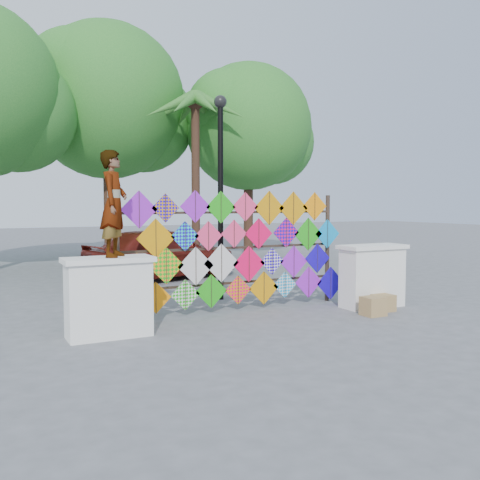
# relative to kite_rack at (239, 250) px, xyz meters

# --- Properties ---
(ground) EXTENTS (80.00, 80.00, 0.00)m
(ground) POSITION_rel_kite_rack_xyz_m (-0.09, -0.73, -1.21)
(ground) COLOR gray
(ground) RESTS_ON ground
(parapet_left) EXTENTS (1.40, 0.65, 1.28)m
(parapet_left) POSITION_rel_kite_rack_xyz_m (-2.79, -0.93, -0.56)
(parapet_left) COLOR white
(parapet_left) RESTS_ON ground
(parapet_right) EXTENTS (1.40, 0.65, 1.28)m
(parapet_right) POSITION_rel_kite_rack_xyz_m (2.61, -0.93, -0.56)
(parapet_right) COLOR white
(parapet_right) RESTS_ON ground
(kite_rack) EXTENTS (4.97, 0.24, 2.38)m
(kite_rack) POSITION_rel_kite_rack_xyz_m (0.00, 0.00, 0.00)
(kite_rack) COLOR #32251C
(kite_rack) RESTS_ON ground
(tree_mid) EXTENTS (6.30, 5.60, 8.61)m
(tree_mid) POSITION_rel_kite_rack_xyz_m (0.01, 10.30, 4.56)
(tree_mid) COLOR #41291B
(tree_mid) RESTS_ON ground
(tree_east) EXTENTS (5.40, 4.80, 7.42)m
(tree_east) POSITION_rel_kite_rack_xyz_m (5.00, 8.80, 3.77)
(tree_east) COLOR #41291B
(tree_east) RESTS_ON ground
(palm_tree) EXTENTS (3.62, 3.62, 5.83)m
(palm_tree) POSITION_rel_kite_rack_xyz_m (2.11, 7.27, 3.74)
(palm_tree) COLOR #41291B
(palm_tree) RESTS_ON ground
(vendor_woman) EXTENTS (0.67, 0.74, 1.69)m
(vendor_woman) POSITION_rel_kite_rack_xyz_m (-2.69, -0.93, 0.91)
(vendor_woman) COLOR #99999E
(vendor_woman) RESTS_ON parapet_left
(sedan) EXTENTS (4.67, 2.82, 1.49)m
(sedan) POSITION_rel_kite_rack_xyz_m (0.06, 4.84, -0.47)
(sedan) COLOR #5E1610
(sedan) RESTS_ON ground
(lamppost) EXTENTS (0.28, 0.28, 4.46)m
(lamppost) POSITION_rel_kite_rack_xyz_m (0.21, 1.27, 1.48)
(lamppost) COLOR black
(lamppost) RESTS_ON ground
(cardboard_box_near) EXTENTS (0.40, 0.36, 0.36)m
(cardboard_box_near) POSITION_rel_kite_rack_xyz_m (2.05, -1.61, -1.03)
(cardboard_box_near) COLOR #A78D51
(cardboard_box_near) RESTS_ON ground
(cardboard_box_far) EXTENTS (0.39, 0.36, 0.33)m
(cardboard_box_far) POSITION_rel_kite_rack_xyz_m (2.51, -1.36, -1.05)
(cardboard_box_far) COLOR #A78D51
(cardboard_box_far) RESTS_ON ground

